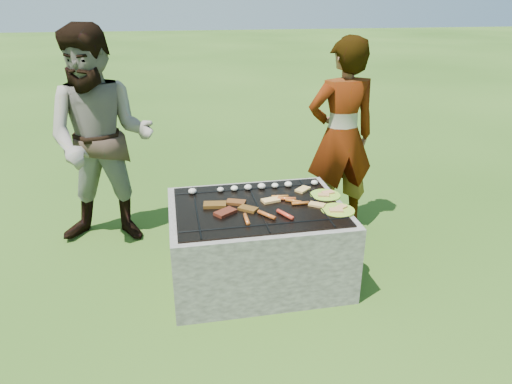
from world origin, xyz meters
The scene contains 10 objects.
lawn centered at (0.00, 0.00, 0.00)m, with size 60.00×60.00×0.00m, color #244611.
fire_pit centered at (0.00, 0.00, 0.28)m, with size 1.30×1.00×0.62m.
mushrooms centered at (0.03, 0.31, 0.63)m, with size 1.06×0.06×0.04m.
pork_slabs centered at (-0.22, -0.01, 0.62)m, with size 0.40×0.30×0.02m.
sausages centered at (0.13, -0.11, 0.63)m, with size 0.52×0.44×0.03m.
bread_on_grate centered at (0.30, 0.07, 0.62)m, with size 0.46×0.43×0.02m.
plate_far centered at (0.56, 0.09, 0.61)m, with size 0.29×0.29×0.03m.
plate_near centered at (0.56, -0.19, 0.61)m, with size 0.25×0.25×0.03m.
cook centered at (0.92, 0.74, 0.88)m, with size 0.64×0.42×1.76m, color #9E9383.
bystander centered at (-1.17, 0.86, 0.93)m, with size 0.91×0.71×1.86m, color gray.
Camera 1 is at (-0.59, -3.02, 2.03)m, focal length 32.00 mm.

